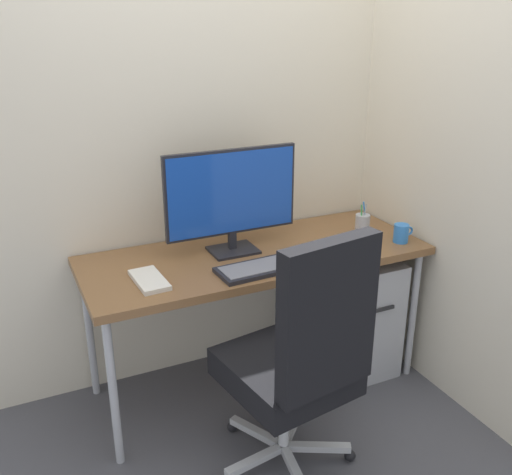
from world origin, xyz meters
The scene contains 12 objects.
ground_plane centered at (0.00, 0.00, 0.00)m, with size 8.00×8.00×0.00m, color #4C4C51.
wall_back centered at (0.00, 0.34, 1.40)m, with size 2.82×0.04×2.80m, color beige.
wall_side_right centered at (0.84, -0.17, 1.40)m, with size 0.04×1.83×2.80m, color beige.
desk centered at (0.00, 0.00, 0.68)m, with size 1.62×0.63×0.73m.
office_chair centered at (-0.11, -0.63, 0.55)m, with size 0.58×0.58×1.08m.
filing_cabinet centered at (0.52, 0.00, 0.31)m, with size 0.38×0.57×0.63m.
monitor centered at (-0.09, 0.06, 1.00)m, with size 0.64×0.17×0.49m.
keyboard centered at (-0.05, -0.20, 0.74)m, with size 0.43×0.19×0.02m.
mouse centered at (0.34, -0.14, 0.75)m, with size 0.06×0.11×0.04m, color black.
pen_holder centered at (0.61, 0.01, 0.78)m, with size 0.07×0.07×0.16m.
notebook centered at (-0.54, -0.11, 0.74)m, with size 0.11×0.24×0.02m, color silver.
coffee_mug centered at (0.70, -0.19, 0.78)m, with size 0.11×0.07×0.09m.
Camera 1 is at (-1.06, -2.26, 1.78)m, focal length 40.30 mm.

